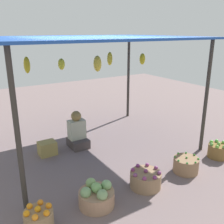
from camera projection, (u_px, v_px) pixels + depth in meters
ground_plane at (95, 146)px, 5.45m from camera, size 14.00×14.00×0.00m
market_stall_structure at (93, 44)px, 4.81m from camera, size 3.84×2.89×2.24m
vendor_person at (77, 133)px, 5.36m from camera, size 0.36×0.44×0.78m
basket_oranges at (39, 219)px, 3.14m from camera, size 0.36×0.36×0.33m
basket_cabbages at (97, 196)px, 3.57m from camera, size 0.50×0.50×0.36m
basket_purple_onions at (146, 179)px, 4.01m from camera, size 0.49×0.49×0.31m
basket_green_chilies at (186, 165)px, 4.43m from camera, size 0.43×0.43×0.29m
basket_green_apples at (218, 151)px, 4.95m from camera, size 0.37×0.37×0.32m
wooden_crate_near_vendor at (47, 148)px, 5.05m from camera, size 0.33×0.27×0.27m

